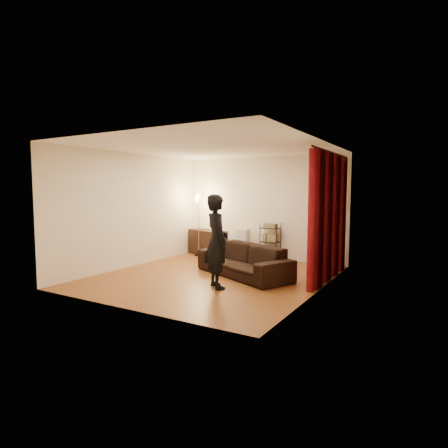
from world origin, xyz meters
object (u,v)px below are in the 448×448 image
Objects in this scene: media_cabinet at (208,242)px; storage_boxes at (243,243)px; person at (217,241)px; wire_shelf at (270,242)px; floor_lamp at (199,224)px; sofa at (243,260)px.

media_cabinet is 1.54× the size of storage_boxes.
person is 1.78× the size of wire_shelf.
media_cabinet is at bearing 58.19° from floor_lamp.
wire_shelf is (-0.20, 1.89, 0.16)m from sofa.
storage_boxes reaches higher than sofa.
wire_shelf is (0.82, -0.03, 0.10)m from storage_boxes.
wire_shelf reaches higher than sofa.
wire_shelf is at bearing -46.51° from person.
person is (0.02, -1.10, 0.54)m from sofa.
media_cabinet is at bearing 163.88° from sofa.
floor_lamp reaches higher than storage_boxes.
person is 1.45× the size of media_cabinet.
storage_boxes is 1.34m from floor_lamp.
person is at bearing -71.13° from storage_boxes.
floor_lamp is at bearing -148.86° from wire_shelf.
sofa is 2.79m from floor_lamp.
storage_boxes is 0.80× the size of wire_shelf.
wire_shelf is 2.09m from floor_lamp.
storage_boxes is at bearing 23.36° from media_cabinet.
sofa is at bearing -49.76° from person.
floor_lamp is at bearing -10.81° from person.
media_cabinet is at bearing -174.38° from storage_boxes.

